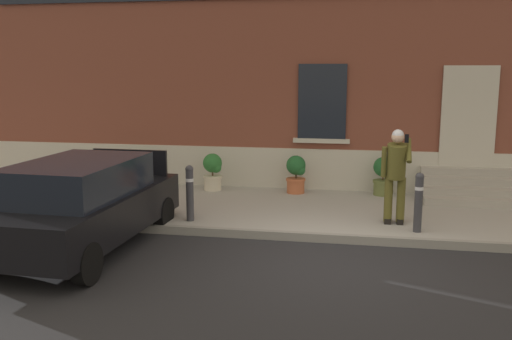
% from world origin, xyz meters
% --- Properties ---
extents(ground_plane, '(80.00, 80.00, 0.00)m').
position_xyz_m(ground_plane, '(0.00, 0.00, 0.00)').
color(ground_plane, '#232326').
extents(sidewalk, '(24.00, 3.60, 0.15)m').
position_xyz_m(sidewalk, '(0.00, 2.80, 0.07)').
color(sidewalk, '#99968E').
rests_on(sidewalk, ground).
extents(curb_edge, '(24.00, 0.12, 0.15)m').
position_xyz_m(curb_edge, '(0.00, 0.94, 0.07)').
color(curb_edge, gray).
rests_on(curb_edge, ground).
extents(building_facade, '(24.00, 1.52, 7.50)m').
position_xyz_m(building_facade, '(0.01, 5.29, 3.73)').
color(building_facade, brown).
rests_on(building_facade, ground).
extents(entrance_stoop, '(1.94, 1.28, 0.64)m').
position_xyz_m(entrance_stoop, '(2.78, 4.12, 0.39)').
color(entrance_stoop, '#9E998E').
rests_on(entrance_stoop, sidewalk).
extents(hatchback_car_black, '(1.92, 4.13, 1.50)m').
position_xyz_m(hatchback_car_black, '(-3.93, -0.19, 0.79)').
color(hatchback_car_black, black).
rests_on(hatchback_car_black, ground).
extents(bollard_near_person, '(0.15, 0.15, 1.04)m').
position_xyz_m(bollard_near_person, '(1.47, 1.35, 0.71)').
color(bollard_near_person, '#333338').
rests_on(bollard_near_person, sidewalk).
extents(bollard_far_left, '(0.15, 0.15, 1.04)m').
position_xyz_m(bollard_far_left, '(-2.61, 1.35, 0.71)').
color(bollard_far_left, '#333338').
rests_on(bollard_far_left, sidewalk).
extents(person_on_phone, '(0.51, 0.51, 1.74)m').
position_xyz_m(person_on_phone, '(1.10, 1.75, 1.15)').
color(person_on_phone, '#514C1E').
rests_on(person_on_phone, sidewalk).
extents(planter_charcoal, '(0.44, 0.44, 0.86)m').
position_xyz_m(planter_charcoal, '(-4.82, 4.09, 0.61)').
color(planter_charcoal, '#2D2D30').
rests_on(planter_charcoal, sidewalk).
extents(planter_cream, '(0.44, 0.44, 0.86)m').
position_xyz_m(planter_cream, '(-2.88, 4.03, 0.61)').
color(planter_cream, beige).
rests_on(planter_cream, sidewalk).
extents(planter_terracotta, '(0.44, 0.44, 0.86)m').
position_xyz_m(planter_terracotta, '(-0.94, 4.07, 0.61)').
color(planter_terracotta, '#B25B38').
rests_on(planter_terracotta, sidewalk).
extents(planter_olive, '(0.44, 0.44, 0.86)m').
position_xyz_m(planter_olive, '(0.99, 4.21, 0.61)').
color(planter_olive, '#606B38').
rests_on(planter_olive, sidewalk).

